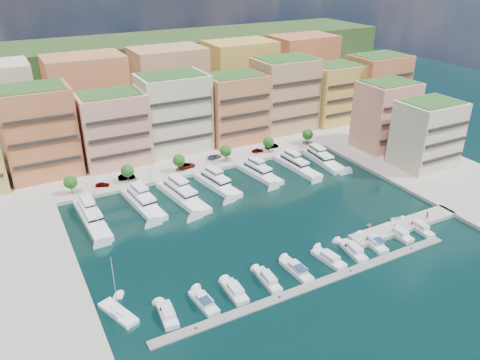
# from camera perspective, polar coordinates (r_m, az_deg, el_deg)

# --- Properties ---
(ground) EXTENTS (400.00, 400.00, 0.00)m
(ground) POSITION_cam_1_polar(r_m,az_deg,el_deg) (121.96, 1.98, -4.46)
(ground) COLOR black
(ground) RESTS_ON ground
(north_quay) EXTENTS (220.00, 64.00, 2.00)m
(north_quay) POSITION_cam_1_polar(r_m,az_deg,el_deg) (173.11, -8.37, 4.76)
(north_quay) COLOR #9E998E
(north_quay) RESTS_ON ground
(east_quay) EXTENTS (34.00, 76.00, 2.00)m
(east_quay) POSITION_cam_1_polar(r_m,az_deg,el_deg) (154.79, 23.87, 0.09)
(east_quay) COLOR #9E998E
(east_quay) RESTS_ON ground
(hillside) EXTENTS (240.00, 40.00, 58.00)m
(hillside) POSITION_cam_1_polar(r_m,az_deg,el_deg) (216.64, -12.90, 8.71)
(hillside) COLOR #283D19
(hillside) RESTS_ON ground
(south_pontoon) EXTENTS (72.00, 2.20, 0.35)m
(south_pontoon) POSITION_cam_1_polar(r_m,az_deg,el_deg) (100.10, 9.27, -12.48)
(south_pontoon) COLOR gray
(south_pontoon) RESTS_ON ground
(finger_pier) EXTENTS (32.00, 5.00, 2.00)m
(finger_pier) POSITION_cam_1_polar(r_m,az_deg,el_deg) (124.39, 19.36, -5.42)
(finger_pier) COLOR #9E998E
(finger_pier) RESTS_ON ground
(apartment_1) EXTENTS (20.00, 16.50, 26.80)m
(apartment_1) POSITION_cam_1_polar(r_m,az_deg,el_deg) (150.63, -23.23, 5.45)
(apartment_1) COLOR #CE7E44
(apartment_1) RESTS_ON north_quay
(apartment_2) EXTENTS (20.00, 15.50, 22.80)m
(apartment_2) POSITION_cam_1_polar(r_m,az_deg,el_deg) (152.16, -15.21, 6.06)
(apartment_2) COLOR #E1A27D
(apartment_2) RESTS_ON north_quay
(apartment_3) EXTENTS (22.00, 16.50, 25.80)m
(apartment_3) POSITION_cam_1_polar(r_m,az_deg,el_deg) (159.04, -8.08, 8.14)
(apartment_3) COLOR beige
(apartment_3) RESTS_ON north_quay
(apartment_4) EXTENTS (20.00, 15.50, 23.80)m
(apartment_4) POSITION_cam_1_polar(r_m,az_deg,el_deg) (166.04, -0.63, 8.80)
(apartment_4) COLOR #BD6F46
(apartment_4) RESTS_ON north_quay
(apartment_5) EXTENTS (22.00, 16.50, 26.80)m
(apartment_5) POSITION_cam_1_polar(r_m,az_deg,el_deg) (178.07, 5.45, 10.37)
(apartment_5) COLOR tan
(apartment_5) RESTS_ON north_quay
(apartment_6) EXTENTS (20.00, 15.50, 22.80)m
(apartment_6) POSITION_cam_1_polar(r_m,az_deg,el_deg) (189.78, 11.42, 10.33)
(apartment_6) COLOR gold
(apartment_6) RESTS_ON north_quay
(apartment_7) EXTENTS (22.00, 16.50, 24.80)m
(apartment_7) POSITION_cam_1_polar(r_m,az_deg,el_deg) (201.15, 16.34, 10.97)
(apartment_7) COLOR #CE7E44
(apartment_7) RESTS_ON north_quay
(apartment_east_a) EXTENTS (18.00, 14.50, 22.80)m
(apartment_east_a) POSITION_cam_1_polar(r_m,az_deg,el_deg) (167.36, 17.32, 7.58)
(apartment_east_a) COLOR #E1A27D
(apartment_east_a) RESTS_ON east_quay
(apartment_east_b) EXTENTS (18.00, 14.50, 20.80)m
(apartment_east_b) POSITION_cam_1_polar(r_m,az_deg,el_deg) (156.35, 21.83, 5.23)
(apartment_east_b) COLOR beige
(apartment_east_b) RESTS_ON east_quay
(backblock_1) EXTENTS (26.00, 18.00, 30.00)m
(backblock_1) POSITION_cam_1_polar(r_m,az_deg,el_deg) (173.26, -17.99, 9.37)
(backblock_1) COLOR #BD6F46
(backblock_1) RESTS_ON north_quay
(backblock_2) EXTENTS (26.00, 18.00, 30.00)m
(backblock_2) POSITION_cam_1_polar(r_m,az_deg,el_deg) (180.62, -8.55, 10.98)
(backblock_2) COLOR tan
(backblock_2) RESTS_ON north_quay
(backblock_3) EXTENTS (26.00, 18.00, 30.00)m
(backblock_3) POSITION_cam_1_polar(r_m,az_deg,el_deg) (192.43, 0.02, 12.18)
(backblock_3) COLOR gold
(backblock_3) RESTS_ON north_quay
(backblock_4) EXTENTS (26.00, 18.00, 30.00)m
(backblock_4) POSITION_cam_1_polar(r_m,az_deg,el_deg) (207.94, 7.52, 13.00)
(backblock_4) COLOR #CE7E44
(backblock_4) RESTS_ON north_quay
(tree_0) EXTENTS (3.80, 3.80, 5.65)m
(tree_0) POSITION_cam_1_polar(r_m,az_deg,el_deg) (137.25, -19.97, -0.24)
(tree_0) COLOR #473323
(tree_0) RESTS_ON north_quay
(tree_1) EXTENTS (3.80, 3.80, 5.65)m
(tree_1) POSITION_cam_1_polar(r_m,az_deg,el_deg) (139.73, -13.57, 1.11)
(tree_1) COLOR #473323
(tree_1) RESTS_ON north_quay
(tree_2) EXTENTS (3.80, 3.80, 5.65)m
(tree_2) POSITION_cam_1_polar(r_m,az_deg,el_deg) (143.96, -7.46, 2.40)
(tree_2) COLOR #473323
(tree_2) RESTS_ON north_quay
(tree_3) EXTENTS (3.80, 3.80, 5.65)m
(tree_3) POSITION_cam_1_polar(r_m,az_deg,el_deg) (149.78, -1.75, 3.57)
(tree_3) COLOR #473323
(tree_3) RESTS_ON north_quay
(tree_4) EXTENTS (3.80, 3.80, 5.65)m
(tree_4) POSITION_cam_1_polar(r_m,az_deg,el_deg) (157.02, 3.49, 4.61)
(tree_4) COLOR #473323
(tree_4) RESTS_ON north_quay
(tree_5) EXTENTS (3.80, 3.80, 5.65)m
(tree_5) POSITION_cam_1_polar(r_m,az_deg,el_deg) (165.50, 8.24, 5.52)
(tree_5) COLOR #473323
(tree_5) RESTS_ON north_quay
(lamppost_0) EXTENTS (0.30, 0.30, 4.20)m
(lamppost_0) POSITION_cam_1_polar(r_m,az_deg,el_deg) (136.02, -18.10, -0.62)
(lamppost_0) COLOR black
(lamppost_0) RESTS_ON north_quay
(lamppost_1) EXTENTS (0.30, 0.30, 4.20)m
(lamppost_1) POSITION_cam_1_polar(r_m,az_deg,el_deg) (139.47, -10.91, 0.92)
(lamppost_1) COLOR black
(lamppost_1) RESTS_ON north_quay
(lamppost_2) EXTENTS (0.30, 0.30, 4.20)m
(lamppost_2) POSITION_cam_1_polar(r_m,az_deg,el_deg) (145.10, -4.17, 2.35)
(lamppost_2) COLOR black
(lamppost_2) RESTS_ON north_quay
(lamppost_3) EXTENTS (0.30, 0.30, 4.20)m
(lamppost_3) POSITION_cam_1_polar(r_m,az_deg,el_deg) (152.65, 2.00, 3.63)
(lamppost_3) COLOR black
(lamppost_3) RESTS_ON north_quay
(lamppost_4) EXTENTS (0.30, 0.30, 4.20)m
(lamppost_4) POSITION_cam_1_polar(r_m,az_deg,el_deg) (161.86, 7.55, 4.74)
(lamppost_4) COLOR black
(lamppost_4) RESTS_ON north_quay
(yacht_0) EXTENTS (5.32, 23.36, 7.30)m
(yacht_0) POSITION_cam_1_polar(r_m,az_deg,el_deg) (125.60, -17.71, -4.20)
(yacht_0) COLOR white
(yacht_0) RESTS_ON ground
(yacht_1) EXTENTS (7.04, 20.80, 7.30)m
(yacht_1) POSITION_cam_1_polar(r_m,az_deg,el_deg) (129.16, -11.81, -2.64)
(yacht_1) COLOR white
(yacht_1) RESTS_ON ground
(yacht_2) EXTENTS (8.23, 22.94, 7.30)m
(yacht_2) POSITION_cam_1_polar(r_m,az_deg,el_deg) (131.25, -7.18, -1.72)
(yacht_2) COLOR white
(yacht_2) RESTS_ON ground
(yacht_3) EXTENTS (7.47, 19.09, 7.30)m
(yacht_3) POSITION_cam_1_polar(r_m,az_deg,el_deg) (136.71, -2.90, -0.36)
(yacht_3) COLOR white
(yacht_3) RESTS_ON ground
(yacht_4) EXTENTS (7.05, 17.83, 7.30)m
(yacht_4) POSITION_cam_1_polar(r_m,az_deg,el_deg) (143.40, 2.32, 0.91)
(yacht_4) COLOR white
(yacht_4) RESTS_ON ground
(yacht_5) EXTENTS (5.44, 19.71, 7.30)m
(yacht_5) POSITION_cam_1_polar(r_m,az_deg,el_deg) (149.22, 6.87, 1.82)
(yacht_5) COLOR white
(yacht_5) RESTS_ON ground
(yacht_6) EXTENTS (6.02, 19.21, 7.30)m
(yacht_6) POSITION_cam_1_polar(r_m,az_deg,el_deg) (155.25, 10.01, 2.58)
(yacht_6) COLOR white
(yacht_6) RESTS_ON ground
(cruiser_0) EXTENTS (3.41, 7.68, 2.55)m
(cruiser_0) POSITION_cam_1_polar(r_m,az_deg,el_deg) (92.18, -8.82, -15.94)
(cruiser_0) COLOR silver
(cruiser_0) RESTS_ON ground
(cruiser_1) EXTENTS (3.37, 8.37, 2.66)m
(cruiser_1) POSITION_cam_1_polar(r_m,az_deg,el_deg) (94.06, -4.41, -14.64)
(cruiser_1) COLOR silver
(cruiser_1) RESTS_ON ground
(cruiser_2) EXTENTS (3.01, 7.83, 2.55)m
(cruiser_2) POSITION_cam_1_polar(r_m,az_deg,el_deg) (96.28, -0.64, -13.44)
(cruiser_2) COLOR silver
(cruiser_2) RESTS_ON ground
(cruiser_3) EXTENTS (2.86, 8.67, 2.55)m
(cruiser_3) POSITION_cam_1_polar(r_m,az_deg,el_deg) (99.30, 3.42, -12.09)
(cruiser_3) COLOR silver
(cruiser_3) RESTS_ON ground
(cruiser_4) EXTENTS (3.14, 9.25, 2.66)m
(cruiser_4) POSITION_cam_1_polar(r_m,az_deg,el_deg) (102.51, 6.91, -10.86)
(cruiser_4) COLOR silver
(cruiser_4) RESTS_ON ground
(cruiser_5) EXTENTS (3.95, 8.93, 2.55)m
(cruiser_5) POSITION_cam_1_polar(r_m,az_deg,el_deg) (106.98, 10.79, -9.43)
(cruiser_5) COLOR silver
(cruiser_5) RESTS_ON ground
(cruiser_6) EXTENTS (3.90, 9.11, 2.55)m
(cruiser_6) POSITION_cam_1_polar(r_m,az_deg,el_deg) (110.82, 13.59, -8.36)
(cruiser_6) COLOR silver
(cruiser_6) RESTS_ON ground
(cruiser_7) EXTENTS (3.74, 8.26, 2.66)m
(cruiser_7) POSITION_cam_1_polar(r_m,az_deg,el_deg) (114.61, 16.01, -7.42)
(cruiser_7) COLOR silver
(cruiser_7) RESTS_ON ground
(cruiser_8) EXTENTS (2.81, 7.45, 2.55)m
(cruiser_8) POSITION_cam_1_polar(r_m,az_deg,el_deg) (119.78, 18.82, -6.30)
(cruiser_8) COLOR silver
(cruiser_8) RESTS_ON ground
(cruiser_9) EXTENTS (3.24, 9.07, 2.55)m
(cruiser_9) POSITION_cam_1_polar(r_m,az_deg,el_deg) (124.23, 20.96, -5.45)
(cruiser_9) COLOR silver
(cruiser_9) RESTS_ON ground
(sailboat_2) EXTENTS (4.98, 9.11, 13.20)m
(sailboat_2) POSITION_cam_1_polar(r_m,az_deg,el_deg) (118.58, -16.58, -6.44)
(sailboat_2) COLOR white
(sailboat_2) RESTS_ON ground
(sailboat_0) EXTENTS (5.84, 9.80, 13.20)m
(sailboat_0) POSITION_cam_1_polar(r_m,az_deg,el_deg) (94.68, -14.61, -15.46)
(sailboat_0) COLOR white
(sailboat_0) RESTS_ON ground
(tender_2) EXTENTS (4.62, 3.73, 0.84)m
(tender_2) POSITION_cam_1_polar(r_m,az_deg,el_deg) (126.48, 18.71, -4.55)
(tender_2) COLOR white
(tender_2) RESTS_ON ground
(tender_3) EXTENTS (1.77, 1.57, 0.87)m
(tender_3) POSITION_cam_1_polar(r_m,az_deg,el_deg) (127.92, 19.14, -4.25)
(tender_3) COLOR beige
(tender_3) RESTS_ON ground
(tender_1) EXTENTS (1.78, 1.59, 0.84)m
(tender_1) POSITION_cam_1_polar(r_m,az_deg,el_deg) (121.90, 15.42, -5.27)
(tender_1) COLOR beige
(tender_1) RESTS_ON ground
(car_0) EXTENTS (4.24, 2.83, 1.34)m
(car_0) POSITION_cam_1_polar(r_m,az_deg,el_deg) (140.38, -16.44, -0.52)
(car_0) COLOR gray
(car_0) RESTS_ON north_quay
(car_1) EXTENTS (5.11, 2.29, 1.63)m
(car_1) POSITION_cam_1_polar(r_m,az_deg,el_deg) (143.04, -13.67, 0.40)
(car_1) COLOR gray
(car_1) RESTS_ON north_quay
(car_2) EXTENTS (5.73, 3.03, 1.53)m
(car_2) POSITION_cam_1_polar(r_m,az_deg,el_deg) (147.38, -6.51, 1.76)
(car_2) COLOR gray
(car_2) RESTS_ON north_quay
(car_3) EXTENTS (5.10, 2.49, 1.43)m
(car_3) POSITION_cam_1_polar(r_m,az_deg,el_deg) (153.48, -3.14, 2.88)
(car_3) COLOR gray
(car_3) RESTS_ON north_quay
(car_4) EXTENTS (4.10, 1.91, 1.36)m
(car_4) POSITION_cam_1_polar(r_m,az_deg,el_deg) (158.44, 2.16, 3.65)
(car_4) COLOR gray
(car_4) RESTS_ON north_quay
(car_5) EXTENTS (4.97, 2.24, 1.58)m
(car_5) POSITION_cam_1_polar(r_m,az_deg,el_deg) (162.22, 3.86, 4.19)
(car_5) COLOR gray
(car_5) RESTS_ON north_quay
(person_0) EXTENTS (0.57, 0.66, 1.53)m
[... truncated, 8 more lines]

